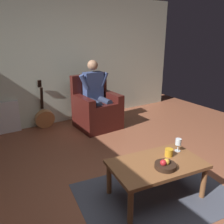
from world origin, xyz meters
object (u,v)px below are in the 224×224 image
(wine_glass_near, at_px, (178,143))
(fruit_bowl, at_px, (165,165))
(person_seated, at_px, (96,93))
(candle_jar, at_px, (169,152))
(guitar, at_px, (45,117))
(armchair, at_px, (96,110))
(coffee_table, at_px, (157,167))

(wine_glass_near, relative_size, fruit_bowl, 0.70)
(person_seated, relative_size, wine_glass_near, 8.12)
(candle_jar, bearing_deg, person_seated, -95.71)
(guitar, bearing_deg, armchair, 151.53)
(wine_glass_near, bearing_deg, fruit_bowl, 26.38)
(guitar, relative_size, wine_glass_near, 5.85)
(armchair, height_order, person_seated, person_seated)
(fruit_bowl, bearing_deg, wine_glass_near, -153.62)
(guitar, bearing_deg, wine_glass_near, 108.10)
(wine_glass_near, distance_m, fruit_bowl, 0.46)
(armchair, height_order, wine_glass_near, armchair)
(coffee_table, bearing_deg, guitar, -80.31)
(wine_glass_near, xyz_separation_m, fruit_bowl, (0.40, 0.20, -0.08))
(wine_glass_near, height_order, candle_jar, wine_glass_near)
(person_seated, distance_m, coffee_table, 2.28)
(armchair, xyz_separation_m, coffee_table, (0.44, 2.23, 0.02))
(fruit_bowl, height_order, candle_jar, fruit_bowl)
(armchair, relative_size, coffee_table, 0.92)
(coffee_table, relative_size, fruit_bowl, 4.83)
(armchair, height_order, coffee_table, armchair)
(person_seated, relative_size, guitar, 1.39)
(armchair, bearing_deg, guitar, -30.43)
(coffee_table, distance_m, wine_glass_near, 0.44)
(wine_glass_near, bearing_deg, candle_jar, 9.38)
(guitar, relative_size, fruit_bowl, 4.12)
(armchair, distance_m, guitar, 1.04)
(coffee_table, bearing_deg, armchair, -101.09)
(armchair, relative_size, candle_jar, 10.83)
(coffee_table, relative_size, guitar, 1.17)
(coffee_table, xyz_separation_m, guitar, (0.47, -2.72, -0.15))
(guitar, xyz_separation_m, fruit_bowl, (-0.46, 2.85, 0.25))
(person_seated, height_order, candle_jar, person_seated)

